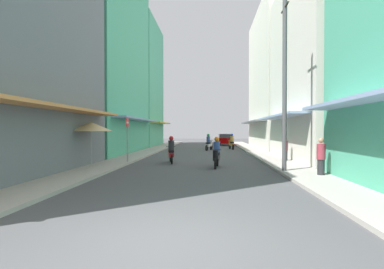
# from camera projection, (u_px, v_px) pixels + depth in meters

# --- Properties ---
(ground_plane) EXTENTS (93.37, 93.37, 0.00)m
(ground_plane) POSITION_uv_depth(u_px,v_px,m) (201.00, 156.00, 22.18)
(ground_plane) COLOR #4C4C4F
(sidewalk_left) EXTENTS (1.85, 50.44, 0.12)m
(sidewalk_left) POSITION_uv_depth(u_px,v_px,m) (138.00, 155.00, 22.48)
(sidewalk_left) COLOR #ADA89E
(sidewalk_left) RESTS_ON ground
(sidewalk_right) EXTENTS (1.85, 50.44, 0.12)m
(sidewalk_right) POSITION_uv_depth(u_px,v_px,m) (265.00, 156.00, 21.88)
(sidewalk_right) COLOR #ADA89E
(sidewalk_right) RESTS_ON ground
(building_left_mid) EXTENTS (7.05, 12.39, 15.44)m
(building_left_mid) POSITION_uv_depth(u_px,v_px,m) (97.00, 60.00, 24.90)
(building_left_mid) COLOR #4CB28C
(building_left_mid) RESTS_ON ground
(building_left_far) EXTENTS (7.05, 9.18, 14.58)m
(building_left_far) POSITION_uv_depth(u_px,v_px,m) (133.00, 85.00, 35.99)
(building_left_far) COLOR #4CB28C
(building_left_far) RESTS_ON ground
(building_right_mid) EXTENTS (7.05, 10.84, 11.95)m
(building_right_mid) POSITION_uv_depth(u_px,v_px,m) (335.00, 67.00, 19.14)
(building_right_mid) COLOR silver
(building_right_mid) RESTS_ON ground
(building_right_far) EXTENTS (7.05, 13.48, 14.60)m
(building_right_far) POSITION_uv_depth(u_px,v_px,m) (285.00, 80.00, 31.94)
(building_right_far) COLOR silver
(building_right_far) RESTS_ON ground
(motorbike_orange) EXTENTS (0.61, 1.79, 1.58)m
(motorbike_orange) POSITION_uv_depth(u_px,v_px,m) (231.00, 142.00, 30.01)
(motorbike_orange) COLOR black
(motorbike_orange) RESTS_ON ground
(motorbike_black) EXTENTS (0.55, 1.81, 1.58)m
(motorbike_black) POSITION_uv_depth(u_px,v_px,m) (217.00, 154.00, 15.42)
(motorbike_black) COLOR black
(motorbike_black) RESTS_ON ground
(motorbike_silver) EXTENTS (0.78, 1.73, 1.58)m
(motorbike_silver) POSITION_uv_depth(u_px,v_px,m) (209.00, 143.00, 28.49)
(motorbike_silver) COLOR black
(motorbike_silver) RESTS_ON ground
(motorbike_red) EXTENTS (0.61, 1.79, 1.58)m
(motorbike_red) POSITION_uv_depth(u_px,v_px,m) (171.00, 151.00, 17.53)
(motorbike_red) COLOR black
(motorbike_red) RESTS_ON ground
(parked_car) EXTENTS (1.90, 4.16, 1.45)m
(parked_car) POSITION_uv_depth(u_px,v_px,m) (225.00, 139.00, 38.57)
(parked_car) COLOR #8C0000
(parked_car) RESTS_ON ground
(pedestrian_midway) EXTENTS (0.34, 0.34, 1.62)m
(pedestrian_midway) POSITION_uv_depth(u_px,v_px,m) (321.00, 158.00, 12.09)
(pedestrian_midway) COLOR #262628
(pedestrian_midway) RESTS_ON ground
(pedestrian_far) EXTENTS (0.34, 0.34, 1.55)m
(pedestrian_far) POSITION_uv_depth(u_px,v_px,m) (285.00, 150.00, 17.81)
(pedestrian_far) COLOR #262628
(pedestrian_far) RESTS_ON ground
(vendor_umbrella) EXTENTS (2.11, 2.11, 2.32)m
(vendor_umbrella) POSITION_uv_depth(u_px,v_px,m) (91.00, 127.00, 14.89)
(vendor_umbrella) COLOR #99999E
(vendor_umbrella) RESTS_ON ground
(utility_pole) EXTENTS (0.20, 1.20, 7.95)m
(utility_pole) POSITION_uv_depth(u_px,v_px,m) (285.00, 82.00, 13.36)
(utility_pole) COLOR #4C4C4F
(utility_pole) RESTS_ON ground
(street_sign_no_entry) EXTENTS (0.07, 0.60, 2.65)m
(street_sign_no_entry) POSITION_uv_depth(u_px,v_px,m) (127.00, 134.00, 16.99)
(street_sign_no_entry) COLOR gray
(street_sign_no_entry) RESTS_ON ground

